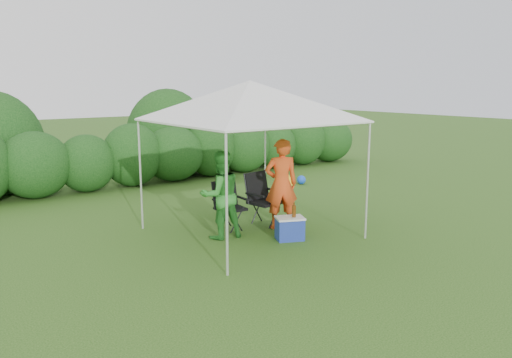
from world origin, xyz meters
TOP-DOWN VIEW (x-y plane):
  - ground at (0.00, 0.00)m, footprint 70.00×70.00m
  - hedge at (0.12, 6.00)m, footprint 16.61×1.53m
  - canopy at (0.00, 0.50)m, footprint 3.10×3.10m
  - chair_right at (0.57, 0.90)m, footprint 0.71×0.66m
  - chair_left at (-0.15, 1.03)m, footprint 0.60×0.55m
  - man at (0.68, 0.43)m, footprint 0.76×0.66m
  - woman at (-0.59, 0.60)m, footprint 0.86×0.71m
  - cooler at (0.35, -0.23)m, footprint 0.60×0.53m
  - bottle at (0.41, -0.27)m, footprint 0.07×0.07m
  - lawn_toy at (3.66, 3.59)m, footprint 0.62×0.52m

SIDE VIEW (x-z plane):
  - ground at x=0.00m, z-range 0.00..0.00m
  - lawn_toy at x=3.66m, z-range -0.01..0.30m
  - cooler at x=0.35m, z-range 0.00..0.42m
  - chair_left at x=-0.15m, z-range 0.06..0.99m
  - bottle at x=0.41m, z-range 0.42..0.69m
  - chair_right at x=0.57m, z-range 0.07..1.11m
  - woman at x=-0.59m, z-range 0.00..1.60m
  - hedge at x=0.12m, z-range -0.08..1.72m
  - man at x=0.68m, z-range 0.00..1.75m
  - canopy at x=0.00m, z-range 1.05..3.88m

